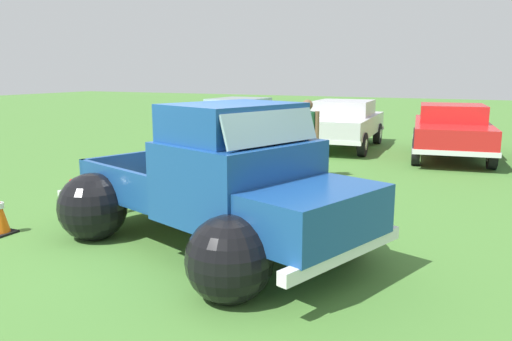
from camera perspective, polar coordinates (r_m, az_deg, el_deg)
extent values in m
plane|color=#477A33|center=(6.96, -5.61, -8.24)|extent=(80.00, 80.00, 0.00)
cylinder|color=black|center=(6.50, 8.64, -6.19)|extent=(0.79, 0.46, 0.76)
cylinder|color=silver|center=(6.50, 8.64, -6.19)|extent=(0.40, 0.33, 0.34)
cylinder|color=black|center=(5.26, -2.77, -10.29)|extent=(0.79, 0.46, 0.76)
cylinder|color=silver|center=(5.26, -2.77, -10.29)|extent=(0.40, 0.33, 0.34)
cylinder|color=black|center=(8.39, -7.02, -2.20)|extent=(0.79, 0.46, 0.76)
cylinder|color=silver|center=(8.39, -7.02, -2.20)|extent=(0.40, 0.33, 0.34)
cylinder|color=black|center=(7.47, -17.55, -4.31)|extent=(0.79, 0.46, 0.76)
cylinder|color=silver|center=(7.47, -17.55, -4.31)|extent=(0.40, 0.33, 0.34)
sphere|color=black|center=(8.40, -6.76, -1.74)|extent=(1.22, 1.22, 0.96)
sphere|color=black|center=(7.43, -17.91, -3.93)|extent=(1.22, 1.22, 0.96)
cube|color=olive|center=(7.53, -10.33, -2.57)|extent=(2.44, 2.12, 0.04)
cube|color=#19478C|center=(7.91, -6.08, -0.09)|extent=(1.96, 0.74, 0.50)
cube|color=#19478C|center=(7.10, -15.21, -1.72)|extent=(1.96, 0.74, 0.50)
cube|color=#19478C|center=(6.72, -5.54, -2.10)|extent=(0.58, 1.48, 0.50)
cube|color=#19478C|center=(8.29, -14.32, 0.14)|extent=(0.58, 1.48, 0.50)
cube|color=#19478C|center=(6.22, -1.94, -1.00)|extent=(1.92, 2.08, 0.95)
cube|color=#19478C|center=(6.18, -2.62, 5.49)|extent=(1.59, 1.83, 0.45)
cube|color=#8CADB7|center=(5.73, 1.79, 4.85)|extent=(0.62, 1.43, 0.38)
cube|color=#19478C|center=(5.57, 5.56, -4.60)|extent=(1.71, 1.94, 0.55)
sphere|color=black|center=(6.51, 8.80, -5.79)|extent=(1.17, 1.17, 0.92)
sphere|color=black|center=(5.23, -3.02, -9.96)|extent=(1.17, 1.17, 0.92)
cube|color=silver|center=(8.61, -15.28, -1.61)|extent=(0.76, 1.91, 0.14)
cube|color=silver|center=(5.37, 10.02, -9.09)|extent=(0.76, 1.91, 0.14)
sphere|color=red|center=(8.96, -10.85, 0.24)|extent=(0.14, 0.14, 0.11)
sphere|color=red|center=(8.19, -19.97, -1.26)|extent=(0.14, 0.14, 0.11)
cylinder|color=black|center=(15.01, -2.01, 3.57)|extent=(0.20, 0.66, 0.66)
cylinder|color=silver|center=(15.01, -2.01, 3.57)|extent=(0.21, 0.30, 0.30)
cylinder|color=black|center=(15.85, -7.35, 3.89)|extent=(0.20, 0.66, 0.66)
cylinder|color=silver|center=(15.85, -7.35, 3.89)|extent=(0.21, 0.30, 0.30)
cylinder|color=black|center=(17.58, 2.41, 4.68)|extent=(0.20, 0.66, 0.66)
cylinder|color=silver|center=(17.58, 2.41, 4.68)|extent=(0.21, 0.30, 0.30)
cylinder|color=black|center=(18.31, -2.39, 4.94)|extent=(0.20, 0.66, 0.66)
cylinder|color=silver|center=(18.31, -2.39, 4.94)|extent=(0.21, 0.30, 0.30)
cube|color=silver|center=(16.62, -2.23, 5.61)|extent=(1.82, 4.51, 0.55)
cube|color=#8CADB7|center=(16.73, -1.95, 7.37)|extent=(1.56, 1.90, 0.45)
cube|color=silver|center=(18.61, 1.01, 5.42)|extent=(1.85, 0.11, 0.12)
cube|color=silver|center=(14.75, -6.29, 3.85)|extent=(1.85, 0.11, 0.12)
cylinder|color=black|center=(14.16, 11.91, 2.89)|extent=(0.24, 0.67, 0.66)
cylinder|color=silver|center=(14.16, 11.91, 2.89)|extent=(0.23, 0.31, 0.30)
cylinder|color=black|center=(14.55, 5.19, 3.30)|extent=(0.24, 0.67, 0.66)
cylinder|color=silver|center=(14.55, 5.19, 3.30)|extent=(0.23, 0.31, 0.30)
cylinder|color=black|center=(16.77, 13.53, 4.07)|extent=(0.24, 0.67, 0.66)
cylinder|color=silver|center=(16.77, 13.53, 4.07)|extent=(0.23, 0.31, 0.30)
cylinder|color=black|center=(17.10, 7.79, 4.41)|extent=(0.24, 0.67, 0.66)
cylinder|color=silver|center=(17.10, 7.79, 4.41)|extent=(0.23, 0.31, 0.30)
cube|color=silver|center=(15.58, 9.70, 5.09)|extent=(2.11, 4.28, 0.55)
cube|color=silver|center=(15.70, 9.89, 6.96)|extent=(1.72, 1.85, 0.45)
cube|color=silver|center=(17.60, 11.11, 4.88)|extent=(1.91, 0.22, 0.12)
cube|color=silver|center=(13.63, 7.81, 3.22)|extent=(1.91, 0.22, 0.12)
cylinder|color=black|center=(13.29, 25.06, 1.54)|extent=(0.29, 0.68, 0.66)
cylinder|color=silver|center=(13.29, 25.06, 1.54)|extent=(0.25, 0.32, 0.30)
cylinder|color=black|center=(13.17, 17.57, 2.00)|extent=(0.29, 0.68, 0.66)
cylinder|color=silver|center=(13.17, 17.57, 2.00)|extent=(0.25, 0.32, 0.30)
cylinder|color=black|center=(15.90, 23.90, 3.05)|extent=(0.29, 0.68, 0.66)
cylinder|color=silver|center=(15.90, 23.90, 3.05)|extent=(0.25, 0.32, 0.30)
cylinder|color=black|center=(15.81, 17.64, 3.44)|extent=(0.29, 0.68, 0.66)
cylinder|color=silver|center=(15.81, 17.64, 3.44)|extent=(0.25, 0.32, 0.30)
cube|color=red|center=(14.47, 21.13, 4.05)|extent=(2.41, 4.37, 0.55)
cube|color=red|center=(14.59, 21.24, 6.07)|extent=(1.84, 1.95, 0.45)
cube|color=silver|center=(16.52, 20.69, 3.98)|extent=(1.91, 0.36, 0.12)
cube|color=silver|center=(12.48, 21.56, 1.82)|extent=(1.91, 0.36, 0.12)
cylinder|color=#4C4742|center=(10.96, 6.13, 1.16)|extent=(0.16, 0.16, 0.83)
cylinder|color=#4C4742|center=(11.01, 5.28, 1.22)|extent=(0.16, 0.16, 0.83)
cylinder|color=#2D724C|center=(10.88, 5.77, 4.97)|extent=(0.36, 0.36, 0.62)
cylinder|color=brown|center=(10.82, 6.90, 5.08)|extent=(0.10, 0.10, 0.59)
cylinder|color=#2D724C|center=(10.94, 4.67, 5.19)|extent=(0.10, 0.10, 0.59)
sphere|color=brown|center=(10.84, 5.82, 7.36)|extent=(0.24, 0.24, 0.23)
cube|color=black|center=(8.21, -26.84, -6.28)|extent=(0.36, 0.36, 0.03)
cube|color=black|center=(10.03, -15.26, -2.44)|extent=(0.36, 0.36, 0.03)
cone|color=orange|center=(9.96, -15.35, -0.68)|extent=(0.28, 0.28, 0.60)
cylinder|color=white|center=(9.95, -15.37, -0.18)|extent=(0.17, 0.17, 0.08)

